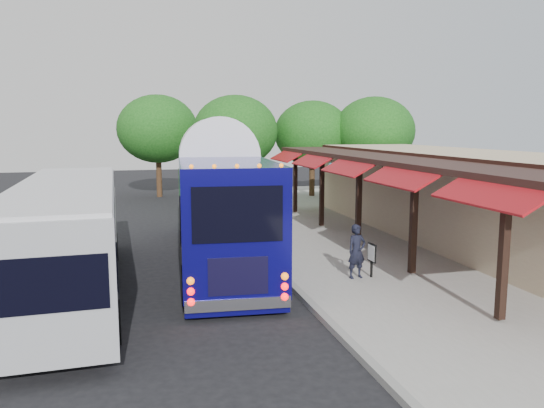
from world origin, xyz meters
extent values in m
plane|color=black|center=(0.00, 0.00, 0.00)|extent=(90.00, 90.00, 0.00)
cube|color=#9E9B93|center=(5.00, 4.00, 0.07)|extent=(10.00, 40.00, 0.15)
cube|color=gray|center=(0.05, 4.00, 0.07)|extent=(0.20, 40.00, 0.16)
cube|color=tan|center=(8.50, 4.00, 1.80)|extent=(5.00, 20.00, 3.60)
cube|color=black|center=(5.98, 4.00, 3.30)|extent=(0.06, 20.00, 0.60)
cube|color=#331E19|center=(4.90, 4.00, 3.40)|extent=(2.60, 20.00, 0.18)
cube|color=black|center=(3.78, -4.00, 1.80)|extent=(0.18, 0.18, 3.16)
cube|color=#9E0E14|center=(3.35, -4.00, 3.15)|extent=(1.00, 3.20, 0.57)
cube|color=black|center=(3.78, 0.00, 1.80)|extent=(0.18, 0.18, 3.16)
cube|color=#9E0E14|center=(3.35, 0.00, 3.15)|extent=(1.00, 3.20, 0.57)
cube|color=black|center=(3.78, 4.00, 1.80)|extent=(0.18, 0.18, 3.16)
cube|color=#9E0E14|center=(3.35, 4.00, 3.15)|extent=(1.00, 3.20, 0.57)
cube|color=black|center=(3.78, 8.00, 1.80)|extent=(0.18, 0.18, 3.16)
cube|color=#9E0E14|center=(3.35, 8.00, 3.15)|extent=(1.00, 3.20, 0.57)
cube|color=black|center=(3.78, 12.00, 1.80)|extent=(0.18, 0.18, 3.16)
cube|color=#9E0E14|center=(3.35, 12.00, 3.15)|extent=(1.00, 3.20, 0.57)
sphere|color=#177082|center=(4.20, -2.00, 2.88)|extent=(0.26, 0.26, 0.26)
sphere|color=#177082|center=(4.20, 3.00, 2.88)|extent=(0.26, 0.26, 0.26)
sphere|color=#177082|center=(4.20, 8.00, 2.88)|extent=(0.26, 0.26, 0.26)
cube|color=#0A0754|center=(-1.45, 3.93, 2.04)|extent=(3.50, 12.27, 3.18)
cube|color=#0A0754|center=(-1.45, 3.93, 0.30)|extent=(3.44, 12.14, 0.35)
ellipsoid|color=white|center=(-1.45, 3.93, 3.61)|extent=(3.48, 12.03, 0.57)
cube|color=black|center=(-1.45, -2.13, 2.57)|extent=(2.11, 0.19, 1.31)
cube|color=silver|center=(-1.45, -2.06, 0.42)|extent=(2.53, 0.38, 0.28)
sphere|color=#FF0C0C|center=(-2.55, -2.15, 0.69)|extent=(0.18, 0.18, 0.18)
sphere|color=#FF0C0C|center=(-0.35, -2.15, 0.69)|extent=(0.18, 0.18, 0.18)
cylinder|color=black|center=(-2.62, -0.67, 0.52)|extent=(0.38, 1.07, 1.05)
cylinder|color=black|center=(-0.28, -0.67, 0.52)|extent=(0.38, 1.07, 1.05)
cylinder|color=black|center=(-2.62, 7.80, 0.52)|extent=(0.38, 1.07, 1.05)
cylinder|color=black|center=(-0.28, 7.80, 0.52)|extent=(0.38, 1.07, 1.05)
cube|color=#999CA2|center=(-6.00, 1.20, 1.66)|extent=(2.90, 11.51, 2.63)
cube|color=black|center=(-7.25, 1.20, 1.89)|extent=(0.38, 9.71, 0.99)
cube|color=black|center=(-4.75, 1.20, 1.89)|extent=(0.38, 9.71, 0.99)
cube|color=silver|center=(-6.00, 1.20, 3.02)|extent=(2.84, 11.28, 0.10)
cylinder|color=black|center=(-4.85, -2.80, 0.48)|extent=(0.31, 0.96, 0.95)
cylinder|color=black|center=(-7.14, 4.63, 0.48)|extent=(0.31, 0.96, 0.95)
cylinder|color=black|center=(-4.85, 4.63, 0.48)|extent=(0.31, 0.96, 0.95)
imported|color=black|center=(2.05, 0.15, 0.95)|extent=(0.64, 0.48, 1.60)
imported|color=black|center=(0.60, 5.41, 0.97)|extent=(0.82, 0.65, 1.64)
imported|color=black|center=(0.60, 6.96, 0.95)|extent=(1.01, 0.77, 1.60)
imported|color=black|center=(1.89, 13.06, 0.99)|extent=(1.25, 1.10, 1.68)
cube|color=black|center=(2.52, 0.11, 0.66)|extent=(0.06, 0.06, 1.02)
cube|color=black|center=(2.52, 0.11, 0.89)|extent=(0.06, 0.46, 0.55)
cube|color=white|center=(2.49, 0.11, 0.89)|extent=(0.03, 0.39, 0.46)
cylinder|color=#382314|center=(1.71, 17.55, 1.46)|extent=(0.36, 0.36, 2.93)
ellipsoid|color=#134912|center=(1.71, 17.55, 4.33)|extent=(5.06, 5.06, 4.30)
cylinder|color=#382314|center=(6.93, 18.60, 1.42)|extent=(0.36, 0.36, 2.83)
ellipsoid|color=#134912|center=(6.93, 18.60, 4.18)|extent=(4.89, 4.89, 4.16)
cylinder|color=#382314|center=(10.42, 16.91, 1.46)|extent=(0.36, 0.36, 2.93)
ellipsoid|color=#134912|center=(10.42, 16.91, 4.32)|extent=(5.06, 5.06, 4.30)
cylinder|color=#382314|center=(-2.66, 21.69, 1.51)|extent=(0.36, 0.36, 3.02)
ellipsoid|color=#134912|center=(-2.66, 21.69, 4.46)|extent=(5.22, 5.22, 4.43)
camera|label=1|loc=(-4.15, -13.92, 4.55)|focal=35.00mm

